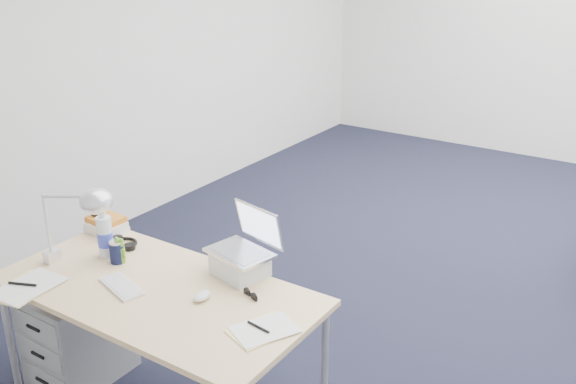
{
  "coord_description": "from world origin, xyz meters",
  "views": [
    {
      "loc": [
        1.02,
        -3.84,
        2.3
      ],
      "look_at": [
        -1.01,
        -0.77,
        0.85
      ],
      "focal_mm": 40.0,
      "sensor_mm": 36.0,
      "label": 1
    }
  ],
  "objects": [
    {
      "name": "book_stack",
      "position": [
        -1.7,
        -1.62,
        0.78
      ],
      "size": [
        0.24,
        0.2,
        0.1
      ],
      "primitive_type": "cube",
      "rotation": [
        0.0,
        0.0,
        0.23
      ],
      "color": "silver",
      "rests_on": "desk_near"
    },
    {
      "name": "wireless_keyboard",
      "position": [
        -1.15,
        -2.02,
        0.74
      ],
      "size": [
        0.3,
        0.19,
        0.01
      ],
      "primitive_type": "cube",
      "rotation": [
        0.0,
        0.0,
        -0.3
      ],
      "color": "white",
      "rests_on": "desk_near"
    },
    {
      "name": "papers_left",
      "position": [
        -1.54,
        -2.28,
        0.74
      ],
      "size": [
        0.25,
        0.33,
        0.01
      ],
      "primitive_type": "cube",
      "rotation": [
        0.0,
        0.0,
        0.1
      ],
      "color": "#FFED93",
      "rests_on": "desk_near"
    },
    {
      "name": "water_bottle",
      "position": [
        -1.47,
        -1.83,
        0.86
      ],
      "size": [
        0.1,
        0.1,
        0.26
      ],
      "primitive_type": "cylinder",
      "rotation": [
        0.0,
        0.0,
        -0.26
      ],
      "color": "silver",
      "rests_on": "desk_near"
    },
    {
      "name": "can_koozie",
      "position": [
        -1.37,
        -1.84,
        0.79
      ],
      "size": [
        0.1,
        0.1,
        0.12
      ],
      "primitive_type": "cylinder",
      "rotation": [
        0.0,
        0.0,
        -0.42
      ],
      "color": "#121739",
      "rests_on": "desk_near"
    },
    {
      "name": "computer_mouse",
      "position": [
        -0.75,
        -1.89,
        0.75
      ],
      "size": [
        0.07,
        0.1,
        0.04
      ],
      "primitive_type": "ellipsoid",
      "rotation": [
        0.0,
        0.0,
        0.03
      ],
      "color": "white",
      "rests_on": "desk_near"
    },
    {
      "name": "papers_right",
      "position": [
        -0.37,
        -1.95,
        0.73
      ],
      "size": [
        0.28,
        0.32,
        0.01
      ],
      "primitive_type": "cube",
      "rotation": [
        0.0,
        0.0,
        -0.43
      ],
      "color": "#FFED93",
      "rests_on": "desk_near"
    },
    {
      "name": "silver_laptop",
      "position": [
        -0.75,
        -1.6,
        0.9
      ],
      "size": [
        0.37,
        0.31,
        0.34
      ],
      "primitive_type": null,
      "rotation": [
        0.0,
        0.0,
        -0.22
      ],
      "color": "silver",
      "rests_on": "desk_near"
    },
    {
      "name": "desk_near",
      "position": [
        -1.01,
        -1.93,
        0.68
      ],
      "size": [
        1.6,
        0.8,
        0.73
      ],
      "color": "#DBB67E",
      "rests_on": "ground"
    },
    {
      "name": "floor",
      "position": [
        0.0,
        0.0,
        0.0
      ],
      "size": [
        7.0,
        7.0,
        0.0
      ],
      "primitive_type": "plane",
      "color": "black",
      "rests_on": "ground"
    },
    {
      "name": "bear_figurine",
      "position": [
        -1.36,
        -1.84,
        0.8
      ],
      "size": [
        0.09,
        0.08,
        0.14
      ],
      "primitive_type": null,
      "rotation": [
        0.0,
        0.0,
        0.4
      ],
      "color": "#417F21",
      "rests_on": "desk_near"
    },
    {
      "name": "headphones",
      "position": [
        -1.49,
        -1.69,
        0.75
      ],
      "size": [
        0.23,
        0.19,
        0.03
      ],
      "primitive_type": null,
      "rotation": [
        0.0,
        0.0,
        -0.24
      ],
      "color": "black",
      "rests_on": "desk_near"
    },
    {
      "name": "desk_lamp",
      "position": [
        -1.5,
        -2.03,
        0.99
      ],
      "size": [
        0.47,
        0.22,
        0.52
      ],
      "primitive_type": null,
      "rotation": [
        0.0,
        0.0,
        -0.11
      ],
      "color": "silver",
      "rests_on": "desk_near"
    },
    {
      "name": "drawer_pedestal_near",
      "position": [
        -1.61,
        -1.97,
        0.28
      ],
      "size": [
        0.4,
        0.5,
        0.55
      ],
      "primitive_type": "cube",
      "color": "#929597",
      "rests_on": "ground"
    },
    {
      "name": "sunglasses",
      "position": [
        -0.58,
        -1.75,
        0.74
      ],
      "size": [
        0.12,
        0.08,
        0.03
      ],
      "primitive_type": null,
      "rotation": [
        0.0,
        0.0,
        -0.34
      ],
      "color": "black",
      "rests_on": "desk_near"
    },
    {
      "name": "cordless_phone",
      "position": [
        -1.76,
        -1.65,
        0.8
      ],
      "size": [
        0.04,
        0.03,
        0.14
      ],
      "primitive_type": "cube",
      "rotation": [
        0.0,
        0.0,
        -0.14
      ],
      "color": "black",
      "rests_on": "desk_near"
    },
    {
      "name": "room",
      "position": [
        0.0,
        0.0,
        1.71
      ],
      "size": [
        6.02,
        7.02,
        2.8
      ],
      "color": "silver",
      "rests_on": "ground"
    }
  ]
}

